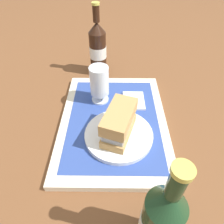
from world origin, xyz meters
TOP-DOWN VIEW (x-y plane):
  - ground_plane at (0.00, 0.00)m, footprint 3.00×3.00m
  - tray at (0.00, 0.00)m, footprint 0.44×0.32m
  - placemat at (0.00, 0.00)m, footprint 0.38×0.27m
  - plate at (-0.07, -0.01)m, footprint 0.19×0.19m
  - sandwich at (-0.07, -0.02)m, footprint 0.14×0.10m
  - beer_glass at (0.09, 0.05)m, footprint 0.06×0.06m
  - napkin_folded at (0.08, -0.07)m, footprint 0.09×0.07m
  - beer_bottle at (0.30, 0.06)m, footprint 0.07×0.07m
  - second_bottle at (-0.32, -0.08)m, footprint 0.07×0.07m

SIDE VIEW (x-z plane):
  - ground_plane at x=0.00m, z-range 0.00..0.00m
  - tray at x=0.00m, z-range 0.00..0.02m
  - placemat at x=0.00m, z-range 0.02..0.02m
  - napkin_folded at x=0.08m, z-range 0.02..0.03m
  - plate at x=-0.07m, z-range 0.02..0.04m
  - sandwich at x=-0.07m, z-range 0.04..0.12m
  - beer_glass at x=0.09m, z-range 0.03..0.15m
  - beer_bottle at x=0.30m, z-range -0.03..0.24m
  - second_bottle at x=-0.32m, z-range -0.03..0.24m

